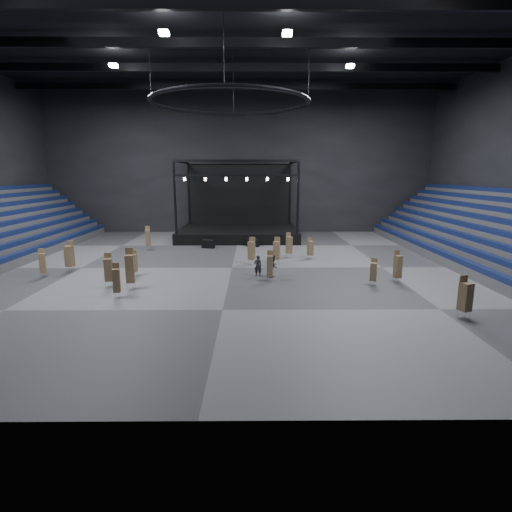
{
  "coord_description": "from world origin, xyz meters",
  "views": [
    {
      "loc": [
        1.74,
        -32.27,
        7.63
      ],
      "look_at": [
        1.98,
        -2.0,
        1.4
      ],
      "focal_mm": 28.0,
      "sensor_mm": 36.0,
      "label": 1
    }
  ],
  "objects_px": {
    "man_center": "(258,266)",
    "chair_stack_9": "(134,263)",
    "chair_stack_11": "(465,296)",
    "flight_case_mid": "(253,243)",
    "chair_stack_10": "(252,250)",
    "chair_stack_13": "(289,245)",
    "chair_stack_12": "(373,271)",
    "chair_stack_4": "(42,263)",
    "chair_stack_3": "(398,266)",
    "chair_stack_0": "(108,269)",
    "chair_stack_1": "(310,248)",
    "chair_stack_5": "(69,256)",
    "flight_case_right": "(252,242)",
    "chair_stack_2": "(130,268)",
    "chair_stack_8": "(116,280)",
    "chair_stack_7": "(277,250)",
    "chair_stack_6": "(148,238)",
    "flight_case_left": "(208,244)",
    "crew_member": "(273,266)",
    "stage": "(239,226)",
    "chair_stack_14": "(270,266)"
  },
  "relations": [
    {
      "from": "man_center",
      "to": "chair_stack_9",
      "type": "bearing_deg",
      "value": -2.8
    },
    {
      "from": "chair_stack_11",
      "to": "flight_case_mid",
      "type": "bearing_deg",
      "value": 95.65
    },
    {
      "from": "chair_stack_9",
      "to": "chair_stack_10",
      "type": "distance_m",
      "value": 9.73
    },
    {
      "from": "chair_stack_13",
      "to": "flight_case_mid",
      "type": "bearing_deg",
      "value": 98.58
    },
    {
      "from": "chair_stack_12",
      "to": "chair_stack_4",
      "type": "bearing_deg",
      "value": -165.4
    },
    {
      "from": "chair_stack_13",
      "to": "chair_stack_3",
      "type": "bearing_deg",
      "value": -73.24
    },
    {
      "from": "chair_stack_0",
      "to": "chair_stack_4",
      "type": "distance_m",
      "value": 6.39
    },
    {
      "from": "chair_stack_0",
      "to": "chair_stack_1",
      "type": "relative_size",
      "value": 1.19
    },
    {
      "from": "chair_stack_1",
      "to": "chair_stack_12",
      "type": "distance_m",
      "value": 9.42
    },
    {
      "from": "chair_stack_5",
      "to": "flight_case_right",
      "type": "bearing_deg",
      "value": 52.01
    },
    {
      "from": "chair_stack_2",
      "to": "chair_stack_8",
      "type": "relative_size",
      "value": 1.28
    },
    {
      "from": "chair_stack_7",
      "to": "man_center",
      "type": "xyz_separation_m",
      "value": [
        -1.66,
        -4.09,
        -0.44
      ]
    },
    {
      "from": "chair_stack_6",
      "to": "man_center",
      "type": "relative_size",
      "value": 1.54
    },
    {
      "from": "flight_case_right",
      "to": "chair_stack_11",
      "type": "bearing_deg",
      "value": -62.96
    },
    {
      "from": "chair_stack_0",
      "to": "chair_stack_13",
      "type": "bearing_deg",
      "value": 25.2
    },
    {
      "from": "flight_case_left",
      "to": "chair_stack_13",
      "type": "distance_m",
      "value": 9.5
    },
    {
      "from": "man_center",
      "to": "crew_member",
      "type": "height_order",
      "value": "crew_member"
    },
    {
      "from": "chair_stack_2",
      "to": "chair_stack_0",
      "type": "bearing_deg",
      "value": 150.85
    },
    {
      "from": "chair_stack_8",
      "to": "crew_member",
      "type": "height_order",
      "value": "chair_stack_8"
    },
    {
      "from": "chair_stack_7",
      "to": "chair_stack_11",
      "type": "relative_size",
      "value": 1.0
    },
    {
      "from": "chair_stack_2",
      "to": "chair_stack_6",
      "type": "xyz_separation_m",
      "value": [
        -2.47,
        14.2,
        -0.18
      ]
    },
    {
      "from": "flight_case_right",
      "to": "man_center",
      "type": "relative_size",
      "value": 0.78
    },
    {
      "from": "flight_case_left",
      "to": "chair_stack_10",
      "type": "bearing_deg",
      "value": -59.85
    },
    {
      "from": "flight_case_left",
      "to": "stage",
      "type": "bearing_deg",
      "value": 67.63
    },
    {
      "from": "chair_stack_2",
      "to": "flight_case_mid",
      "type": "bearing_deg",
      "value": 52.2
    },
    {
      "from": "chair_stack_10",
      "to": "flight_case_left",
      "type": "bearing_deg",
      "value": 139.31
    },
    {
      "from": "chair_stack_10",
      "to": "chair_stack_13",
      "type": "distance_m",
      "value": 4.51
    },
    {
      "from": "flight_case_right",
      "to": "chair_stack_7",
      "type": "relative_size",
      "value": 0.53
    },
    {
      "from": "chair_stack_0",
      "to": "chair_stack_12",
      "type": "relative_size",
      "value": 1.23
    },
    {
      "from": "chair_stack_5",
      "to": "chair_stack_11",
      "type": "relative_size",
      "value": 1.06
    },
    {
      "from": "chair_stack_14",
      "to": "chair_stack_6",
      "type": "bearing_deg",
      "value": 138.92
    },
    {
      "from": "flight_case_left",
      "to": "chair_stack_11",
      "type": "height_order",
      "value": "chair_stack_11"
    },
    {
      "from": "chair_stack_9",
      "to": "chair_stack_7",
      "type": "bearing_deg",
      "value": 15.5
    },
    {
      "from": "flight_case_left",
      "to": "chair_stack_4",
      "type": "relative_size",
      "value": 0.58
    },
    {
      "from": "flight_case_mid",
      "to": "chair_stack_6",
      "type": "height_order",
      "value": "chair_stack_6"
    },
    {
      "from": "flight_case_right",
      "to": "chair_stack_9",
      "type": "distance_m",
      "value": 15.95
    },
    {
      "from": "stage",
      "to": "man_center",
      "type": "height_order",
      "value": "stage"
    },
    {
      "from": "stage",
      "to": "chair_stack_8",
      "type": "relative_size",
      "value": 6.35
    },
    {
      "from": "chair_stack_0",
      "to": "chair_stack_4",
      "type": "height_order",
      "value": "chair_stack_0"
    },
    {
      "from": "chair_stack_2",
      "to": "chair_stack_5",
      "type": "height_order",
      "value": "chair_stack_2"
    },
    {
      "from": "flight_case_right",
      "to": "chair_stack_3",
      "type": "bearing_deg",
      "value": -55.64
    },
    {
      "from": "chair_stack_5",
      "to": "chair_stack_10",
      "type": "height_order",
      "value": "chair_stack_5"
    },
    {
      "from": "chair_stack_9",
      "to": "man_center",
      "type": "bearing_deg",
      "value": -4.83
    },
    {
      "from": "chair_stack_1",
      "to": "chair_stack_7",
      "type": "height_order",
      "value": "chair_stack_7"
    },
    {
      "from": "chair_stack_8",
      "to": "chair_stack_14",
      "type": "distance_m",
      "value": 10.48
    },
    {
      "from": "flight_case_mid",
      "to": "chair_stack_14",
      "type": "relative_size",
      "value": 0.54
    },
    {
      "from": "chair_stack_3",
      "to": "chair_stack_6",
      "type": "relative_size",
      "value": 0.96
    },
    {
      "from": "stage",
      "to": "chair_stack_1",
      "type": "height_order",
      "value": "stage"
    },
    {
      "from": "chair_stack_2",
      "to": "chair_stack_14",
      "type": "bearing_deg",
      "value": 0.99
    },
    {
      "from": "chair_stack_6",
      "to": "chair_stack_7",
      "type": "bearing_deg",
      "value": -38.02
    }
  ]
}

